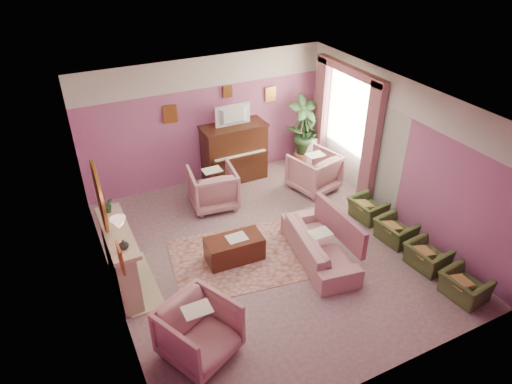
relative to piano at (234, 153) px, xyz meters
name	(u,v)px	position (x,y,z in m)	size (l,w,h in m)	color
floor	(269,250)	(-0.50, -2.68, -0.65)	(5.50, 6.00, 0.01)	gray
ceiling	(272,105)	(-0.50, -2.68, 2.15)	(5.50, 6.00, 0.01)	white
wall_back	(207,121)	(-0.50, 0.32, 0.75)	(5.50, 0.02, 2.80)	#854B7F
wall_front	(390,302)	(-0.50, -5.68, 0.75)	(5.50, 0.02, 2.80)	#854B7F
wall_left	(103,228)	(-3.25, -2.68, 0.75)	(0.02, 6.00, 2.80)	#854B7F
wall_right	(398,152)	(2.25, -2.68, 0.75)	(0.02, 6.00, 2.80)	#854B7F
picture_rail_band	(204,73)	(-0.50, 0.31, 1.82)	(5.50, 0.01, 0.65)	beige
stripe_panel	(354,141)	(2.23, -1.38, 0.42)	(0.01, 3.00, 2.15)	#ADB3A8
fireplace_surround	(121,261)	(-3.09, -2.48, -0.10)	(0.30, 1.40, 1.10)	#C6B78E
fireplace_inset	(128,267)	(-2.99, -2.48, -0.25)	(0.18, 0.72, 0.68)	black
fire_ember	(132,274)	(-2.95, -2.48, -0.43)	(0.06, 0.54, 0.10)	#FF5502
mantel_shelf	(117,232)	(-3.06, -2.48, 0.47)	(0.40, 1.55, 0.07)	#C6B78E
hearth	(138,282)	(-2.89, -2.48, -0.64)	(0.55, 1.50, 0.02)	#C6B78E
mirror_frame	(99,197)	(-3.20, -2.48, 1.15)	(0.04, 0.72, 1.20)	#AA6F2B
mirror_glass	(101,196)	(-3.17, -2.48, 1.15)	(0.01, 0.60, 1.06)	white
sconce_shade	(118,224)	(-3.12, -3.53, 1.33)	(0.20, 0.20, 0.16)	#FFB6A0
piano	(234,153)	(0.00, 0.00, 0.00)	(1.40, 0.60, 1.30)	#381C0F
piano_keyshelf	(241,157)	(0.00, -0.35, 0.07)	(1.30, 0.12, 0.06)	#381C0F
piano_keys	(241,155)	(0.00, -0.35, 0.11)	(1.20, 0.08, 0.02)	white
piano_top	(234,126)	(0.00, 0.00, 0.66)	(1.45, 0.65, 0.04)	#381C0F
television	(234,114)	(0.00, -0.05, 0.95)	(0.80, 0.12, 0.48)	black
print_back_left	(170,114)	(-1.30, 0.28, 1.07)	(0.30, 0.03, 0.38)	#AA6F2B
print_back_right	(271,94)	(1.05, 0.28, 1.13)	(0.26, 0.03, 0.34)	#AA6F2B
print_back_mid	(227,92)	(0.00, 0.28, 1.35)	(0.22, 0.03, 0.26)	#AA6F2B
print_left_wall	(120,258)	(-3.21, -3.88, 1.07)	(0.03, 0.28, 0.36)	#AA6F2B
window_blind	(349,110)	(2.20, -1.13, 1.05)	(0.03, 1.40, 1.80)	beige
curtain_left	(371,145)	(2.12, -2.05, 0.65)	(0.16, 0.34, 2.60)	#8D4F5C
curtain_right	(321,113)	(2.12, -0.21, 0.65)	(0.16, 0.34, 2.60)	#8D4F5C
pelmet	(351,70)	(2.12, -1.13, 1.91)	(0.16, 2.20, 0.16)	#8D4F5C
mantel_plant	(109,205)	(-3.05, -1.93, 0.64)	(0.16, 0.16, 0.28)	#284A24
mantel_vase	(124,245)	(-3.05, -2.98, 0.58)	(0.16, 0.16, 0.16)	beige
area_rug	(243,257)	(-1.03, -2.66, -0.64)	(2.50, 1.80, 0.01)	#A27167
coffee_table	(234,249)	(-1.18, -2.63, -0.43)	(1.00, 0.50, 0.45)	#431C12
table_paper	(237,238)	(-1.13, -2.63, -0.20)	(0.35, 0.28, 0.01)	silver
sofa	(319,240)	(0.18, -3.26, -0.26)	(0.64, 1.92, 0.78)	#C0878B
sofa_throw	(339,224)	(0.58, -3.26, -0.05)	(0.10, 1.45, 0.53)	#8D4F5C
floral_armchair_left	(213,186)	(-0.86, -0.84, -0.17)	(0.91, 0.91, 0.95)	#C0878B
floral_armchair_right	(314,170)	(1.38, -1.19, -0.17)	(0.91, 0.91, 0.95)	#C0878B
floral_armchair_front	(199,329)	(-2.43, -4.27, -0.17)	(0.91, 0.91, 0.95)	#C0878B
olive_chair_a	(465,283)	(1.73, -5.11, -0.36)	(0.47, 0.67, 0.58)	#445428
olive_chair_b	(428,253)	(1.73, -4.29, -0.36)	(0.47, 0.67, 0.58)	#445428
olive_chair_c	(395,228)	(1.73, -3.47, -0.36)	(0.47, 0.67, 0.58)	#445428
olive_chair_d	(368,206)	(1.73, -2.65, -0.36)	(0.47, 0.67, 0.58)	#445428
side_table	(306,150)	(1.88, -0.07, -0.30)	(0.52, 0.52, 0.70)	white
side_plant_big	(308,130)	(1.88, -0.07, 0.22)	(0.30, 0.30, 0.34)	#284A24
side_plant_small	(314,132)	(2.00, -0.17, 0.19)	(0.16, 0.16, 0.28)	#284A24
palm_pot	(301,159)	(1.69, -0.15, -0.48)	(0.34, 0.34, 0.34)	#AA5B44
palm_plant	(303,125)	(1.69, -0.15, 0.41)	(0.76, 0.76, 1.44)	#284A24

